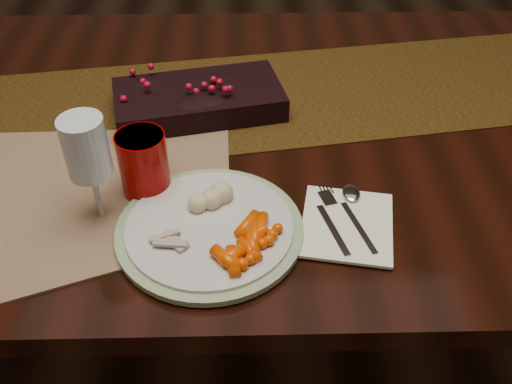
{
  "coord_description": "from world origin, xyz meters",
  "views": [
    {
      "loc": [
        0.02,
        -0.94,
        1.37
      ],
      "look_at": [
        0.03,
        -0.27,
        0.8
      ],
      "focal_mm": 40.0,
      "sensor_mm": 36.0,
      "label": 1
    }
  ],
  "objects_px": {
    "baby_carrots": "(242,242)",
    "mashed_potatoes": "(206,193)",
    "placemat_main": "(90,189)",
    "turkey_shreds": "(169,239)",
    "dining_table": "(240,251)",
    "red_cup": "(144,164)",
    "wine_glass": "(91,171)",
    "napkin": "(347,224)",
    "centerpiece": "(198,96)",
    "dinner_plate": "(210,229)"
  },
  "relations": [
    {
      "from": "baby_carrots",
      "to": "napkin",
      "type": "bearing_deg",
      "value": 19.21
    },
    {
      "from": "dining_table",
      "to": "red_cup",
      "type": "xyz_separation_m",
      "value": [
        -0.15,
        -0.21,
        0.43
      ]
    },
    {
      "from": "placemat_main",
      "to": "napkin",
      "type": "distance_m",
      "value": 0.43
    },
    {
      "from": "placemat_main",
      "to": "red_cup",
      "type": "relative_size",
      "value": 4.27
    },
    {
      "from": "baby_carrots",
      "to": "centerpiece",
      "type": "bearing_deg",
      "value": 102.04
    },
    {
      "from": "dinner_plate",
      "to": "baby_carrots",
      "type": "relative_size",
      "value": 2.51
    },
    {
      "from": "mashed_potatoes",
      "to": "wine_glass",
      "type": "distance_m",
      "value": 0.18
    },
    {
      "from": "mashed_potatoes",
      "to": "napkin",
      "type": "relative_size",
      "value": 0.48
    },
    {
      "from": "dining_table",
      "to": "napkin",
      "type": "bearing_deg",
      "value": -60.58
    },
    {
      "from": "dining_table",
      "to": "turkey_shreds",
      "type": "bearing_deg",
      "value": -105.68
    },
    {
      "from": "napkin",
      "to": "red_cup",
      "type": "height_order",
      "value": "red_cup"
    },
    {
      "from": "centerpiece",
      "to": "baby_carrots",
      "type": "height_order",
      "value": "centerpiece"
    },
    {
      "from": "baby_carrots",
      "to": "mashed_potatoes",
      "type": "xyz_separation_m",
      "value": [
        -0.06,
        0.1,
        0.01
      ]
    },
    {
      "from": "dining_table",
      "to": "napkin",
      "type": "height_order",
      "value": "napkin"
    },
    {
      "from": "centerpiece",
      "to": "turkey_shreds",
      "type": "height_order",
      "value": "centerpiece"
    },
    {
      "from": "baby_carrots",
      "to": "mashed_potatoes",
      "type": "height_order",
      "value": "mashed_potatoes"
    },
    {
      "from": "napkin",
      "to": "dinner_plate",
      "type": "bearing_deg",
      "value": -166.39
    },
    {
      "from": "turkey_shreds",
      "to": "wine_glass",
      "type": "bearing_deg",
      "value": 145.15
    },
    {
      "from": "centerpiece",
      "to": "napkin",
      "type": "bearing_deg",
      "value": -53.78
    },
    {
      "from": "dining_table",
      "to": "wine_glass",
      "type": "distance_m",
      "value": 0.58
    },
    {
      "from": "placemat_main",
      "to": "centerpiece",
      "type": "bearing_deg",
      "value": 52.8
    },
    {
      "from": "centerpiece",
      "to": "placemat_main",
      "type": "xyz_separation_m",
      "value": [
        -0.17,
        -0.24,
        -0.03
      ]
    },
    {
      "from": "dinner_plate",
      "to": "turkey_shreds",
      "type": "xyz_separation_m",
      "value": [
        -0.06,
        -0.04,
        0.02
      ]
    },
    {
      "from": "turkey_shreds",
      "to": "wine_glass",
      "type": "relative_size",
      "value": 0.4
    },
    {
      "from": "placemat_main",
      "to": "dinner_plate",
      "type": "bearing_deg",
      "value": -29.46
    },
    {
      "from": "dinner_plate",
      "to": "mashed_potatoes",
      "type": "bearing_deg",
      "value": 96.16
    },
    {
      "from": "napkin",
      "to": "centerpiece",
      "type": "bearing_deg",
      "value": 137.15
    },
    {
      "from": "placemat_main",
      "to": "napkin",
      "type": "relative_size",
      "value": 2.9
    },
    {
      "from": "centerpiece",
      "to": "mashed_potatoes",
      "type": "distance_m",
      "value": 0.3
    },
    {
      "from": "napkin",
      "to": "turkey_shreds",
      "type": "bearing_deg",
      "value": -159.48
    },
    {
      "from": "napkin",
      "to": "red_cup",
      "type": "relative_size",
      "value": 1.48
    },
    {
      "from": "dinner_plate",
      "to": "baby_carrots",
      "type": "height_order",
      "value": "baby_carrots"
    },
    {
      "from": "placemat_main",
      "to": "turkey_shreds",
      "type": "relative_size",
      "value": 6.43
    },
    {
      "from": "centerpiece",
      "to": "napkin",
      "type": "distance_m",
      "value": 0.42
    },
    {
      "from": "placemat_main",
      "to": "napkin",
      "type": "bearing_deg",
      "value": -14.82
    },
    {
      "from": "turkey_shreds",
      "to": "napkin",
      "type": "relative_size",
      "value": 0.45
    },
    {
      "from": "dinner_plate",
      "to": "wine_glass",
      "type": "xyz_separation_m",
      "value": [
        -0.17,
        0.04,
        0.08
      ]
    },
    {
      "from": "centerpiece",
      "to": "dinner_plate",
      "type": "distance_m",
      "value": 0.35
    },
    {
      "from": "baby_carrots",
      "to": "napkin",
      "type": "distance_m",
      "value": 0.17
    },
    {
      "from": "dining_table",
      "to": "centerpiece",
      "type": "height_order",
      "value": "centerpiece"
    },
    {
      "from": "turkey_shreds",
      "to": "napkin",
      "type": "bearing_deg",
      "value": 9.59
    },
    {
      "from": "baby_carrots",
      "to": "napkin",
      "type": "xyz_separation_m",
      "value": [
        0.16,
        0.06,
        -0.02
      ]
    },
    {
      "from": "turkey_shreds",
      "to": "napkin",
      "type": "xyz_separation_m",
      "value": [
        0.27,
        0.05,
        -0.02
      ]
    },
    {
      "from": "dinner_plate",
      "to": "placemat_main",
      "type": "bearing_deg",
      "value": 152.06
    },
    {
      "from": "centerpiece",
      "to": "wine_glass",
      "type": "bearing_deg",
      "value": -114.79
    },
    {
      "from": "napkin",
      "to": "wine_glass",
      "type": "distance_m",
      "value": 0.4
    },
    {
      "from": "mashed_potatoes",
      "to": "wine_glass",
      "type": "height_order",
      "value": "wine_glass"
    },
    {
      "from": "red_cup",
      "to": "turkey_shreds",
      "type": "bearing_deg",
      "value": -70.29
    },
    {
      "from": "napkin",
      "to": "baby_carrots",
      "type": "bearing_deg",
      "value": -149.85
    },
    {
      "from": "centerpiece",
      "to": "dinner_plate",
      "type": "relative_size",
      "value": 1.12
    }
  ]
}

